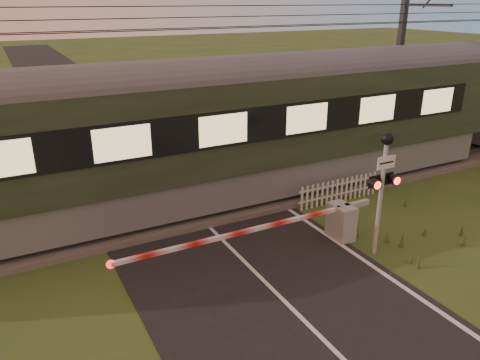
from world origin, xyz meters
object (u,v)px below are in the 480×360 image
train (463,97)px  boom_gate (329,223)px  picket_fence (339,190)px  catenary_mast (400,57)px  crossing_signal (383,173)px

train → boom_gate: 10.73m
train → picket_fence: (-7.84, -1.89, -2.04)m
boom_gate → catenary_mast: 10.82m
crossing_signal → boom_gate: bearing=122.2°
boom_gate → crossing_signal: bearing=-57.8°
boom_gate → catenary_mast: bearing=36.6°
train → crossing_signal: (-9.13, -4.99, -0.18)m
train → catenary_mast: 3.09m
catenary_mast → picket_fence: bearing=-146.7°
boom_gate → picket_fence: boom_gate is taller
train → boom_gate: size_ratio=6.34×
train → picket_fence: train is taller
boom_gate → picket_fence: size_ratio=2.32×
train → boom_gate: train is taller
picket_fence → catenary_mast: (6.29, 4.13, 3.52)m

